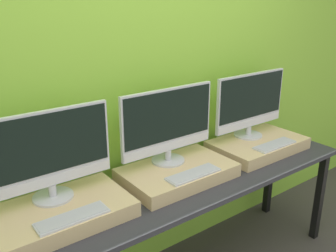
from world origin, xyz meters
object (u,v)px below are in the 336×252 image
keyboard_center (193,174)px  monitor_right (251,103)px  keyboard_right (275,145)px  monitor_center (168,124)px  monitor_left (48,153)px  keyboard_left (72,218)px

keyboard_center → monitor_right: (0.73, 0.24, 0.24)m
monitor_right → keyboard_right: size_ratio=1.92×
monitor_center → keyboard_right: monitor_center is taller
monitor_left → keyboard_right: (1.45, -0.24, -0.24)m
keyboard_left → keyboard_right: (1.45, 0.00, 0.00)m
monitor_right → keyboard_right: monitor_right is taller
monitor_right → keyboard_center: bearing=-162.0°
monitor_right → monitor_left: bearing=180.0°
keyboard_center → monitor_center: bearing=90.0°
monitor_center → monitor_right: 0.73m
monitor_left → monitor_center: size_ratio=1.00×
keyboard_left → monitor_center: 0.80m
monitor_center → monitor_left: bearing=180.0°
keyboard_left → monitor_right: (1.45, 0.24, 0.24)m
keyboard_center → keyboard_right: bearing=0.0°
monitor_left → monitor_right: same height
keyboard_left → keyboard_right: size_ratio=1.00×
monitor_center → monitor_right: (0.73, 0.00, 0.00)m
keyboard_left → keyboard_center: size_ratio=1.00×
monitor_center → keyboard_center: bearing=-90.0°
monitor_right → keyboard_right: (-0.00, -0.24, -0.24)m
monitor_center → keyboard_center: 0.34m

